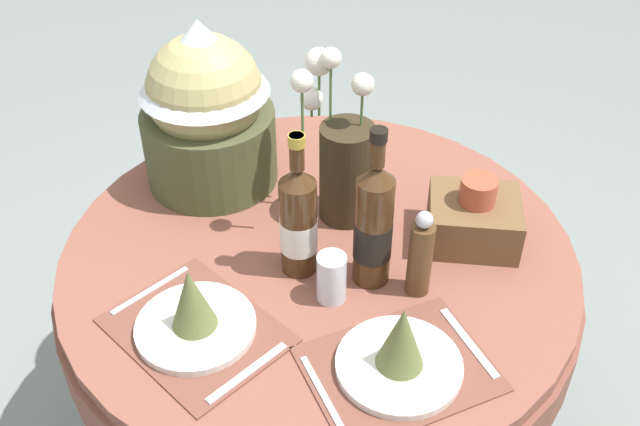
# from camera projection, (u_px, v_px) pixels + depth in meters

# --- Properties ---
(dining_table) EXTENTS (1.18, 1.18, 0.74)m
(dining_table) POSITION_uv_depth(u_px,v_px,m) (319.00, 287.00, 1.73)
(dining_table) COLOR brown
(dining_table) RESTS_ON ground
(place_setting_left) EXTENTS (0.43, 0.41, 0.16)m
(place_setting_left) POSITION_uv_depth(u_px,v_px,m) (194.00, 314.00, 1.43)
(place_setting_left) COLOR brown
(place_setting_left) RESTS_ON dining_table
(place_setting_right) EXTENTS (0.42, 0.40, 0.16)m
(place_setting_right) POSITION_uv_depth(u_px,v_px,m) (400.00, 353.00, 1.35)
(place_setting_right) COLOR brown
(place_setting_right) RESTS_ON dining_table
(flower_vase) EXTENTS (0.17, 0.18, 0.42)m
(flower_vase) POSITION_uv_depth(u_px,v_px,m) (343.00, 159.00, 1.65)
(flower_vase) COLOR #332819
(flower_vase) RESTS_ON dining_table
(wine_bottle_left) EXTENTS (0.08, 0.08, 0.37)m
(wine_bottle_left) POSITION_uv_depth(u_px,v_px,m) (373.00, 225.00, 1.49)
(wine_bottle_left) COLOR #422814
(wine_bottle_left) RESTS_ON dining_table
(wine_bottle_centre) EXTENTS (0.08, 0.08, 0.34)m
(wine_bottle_centre) POSITION_uv_depth(u_px,v_px,m) (298.00, 221.00, 1.52)
(wine_bottle_centre) COLOR #422814
(wine_bottle_centre) RESTS_ON dining_table
(tumbler_near_right) EXTENTS (0.06, 0.06, 0.11)m
(tumbler_near_right) POSITION_uv_depth(u_px,v_px,m) (331.00, 278.00, 1.50)
(tumbler_near_right) COLOR silver
(tumbler_near_right) RESTS_ON dining_table
(pepper_mill) EXTENTS (0.05, 0.05, 0.21)m
(pepper_mill) POSITION_uv_depth(u_px,v_px,m) (420.00, 256.00, 1.49)
(pepper_mill) COLOR brown
(pepper_mill) RESTS_ON dining_table
(gift_tub_back_left) EXTENTS (0.32, 0.32, 0.43)m
(gift_tub_back_left) POSITION_uv_depth(u_px,v_px,m) (206.00, 101.00, 1.73)
(gift_tub_back_left) COLOR #474C2D
(gift_tub_back_left) RESTS_ON dining_table
(woven_basket_side_right) EXTENTS (0.20, 0.18, 0.17)m
(woven_basket_side_right) POSITION_uv_depth(u_px,v_px,m) (474.00, 218.00, 1.64)
(woven_basket_side_right) COLOR brown
(woven_basket_side_right) RESTS_ON dining_table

